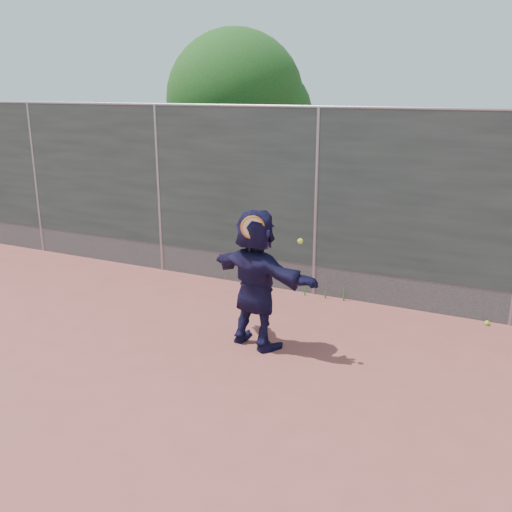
% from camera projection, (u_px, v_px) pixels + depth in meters
% --- Properties ---
extents(ground, '(80.00, 80.00, 0.00)m').
position_uv_depth(ground, '(206.00, 391.00, 6.42)').
color(ground, '#9E4C42').
rests_on(ground, ground).
extents(player, '(1.79, 1.02, 1.84)m').
position_uv_depth(player, '(256.00, 279.00, 7.33)').
color(player, '#171336').
rests_on(player, ground).
extents(ball_ground, '(0.07, 0.07, 0.07)m').
position_uv_depth(ball_ground, '(487.00, 323.00, 8.18)').
color(ball_ground, '#B2D830').
rests_on(ball_ground, ground).
extents(fence, '(20.00, 0.06, 3.03)m').
position_uv_depth(fence, '(316.00, 199.00, 9.00)').
color(fence, '#38423D').
rests_on(fence, ground).
extents(swing_action, '(0.77, 0.19, 0.51)m').
position_uv_depth(swing_action, '(257.00, 230.00, 6.92)').
color(swing_action, orange).
rests_on(swing_action, ground).
extents(tree_left, '(3.15, 3.00, 4.53)m').
position_uv_depth(tree_left, '(243.00, 104.00, 12.43)').
color(tree_left, '#382314').
rests_on(tree_left, ground).
extents(weed_clump, '(0.68, 0.07, 0.30)m').
position_uv_depth(weed_clump, '(328.00, 291.00, 9.19)').
color(weed_clump, '#387226').
rests_on(weed_clump, ground).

